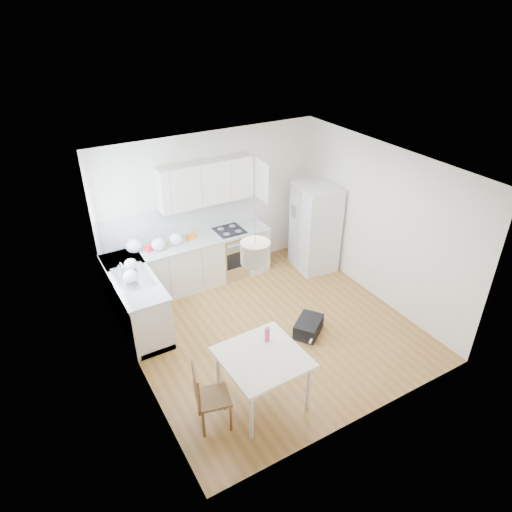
{
  "coord_description": "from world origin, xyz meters",
  "views": [
    {
      "loc": [
        -3.1,
        -4.88,
        4.72
      ],
      "look_at": [
        -0.05,
        0.4,
        1.16
      ],
      "focal_mm": 32.0,
      "sensor_mm": 36.0,
      "label": 1
    }
  ],
  "objects_px": {
    "refrigerator": "(315,227)",
    "gym_bag": "(308,327)",
    "dining_table": "(263,361)",
    "dining_chair": "(214,396)"
  },
  "relations": [
    {
      "from": "refrigerator",
      "to": "gym_bag",
      "type": "height_order",
      "value": "refrigerator"
    },
    {
      "from": "refrigerator",
      "to": "dining_table",
      "type": "relative_size",
      "value": 1.62
    },
    {
      "from": "gym_bag",
      "to": "refrigerator",
      "type": "bearing_deg",
      "value": 15.96
    },
    {
      "from": "gym_bag",
      "to": "dining_table",
      "type": "bearing_deg",
      "value": 175.82
    },
    {
      "from": "refrigerator",
      "to": "dining_chair",
      "type": "distance_m",
      "value": 4.19
    },
    {
      "from": "dining_table",
      "to": "gym_bag",
      "type": "relative_size",
      "value": 1.96
    },
    {
      "from": "dining_table",
      "to": "dining_chair",
      "type": "relative_size",
      "value": 1.1
    },
    {
      "from": "refrigerator",
      "to": "dining_chair",
      "type": "height_order",
      "value": "refrigerator"
    },
    {
      "from": "dining_table",
      "to": "gym_bag",
      "type": "height_order",
      "value": "dining_table"
    },
    {
      "from": "dining_table",
      "to": "dining_chair",
      "type": "bearing_deg",
      "value": 178.35
    }
  ]
}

